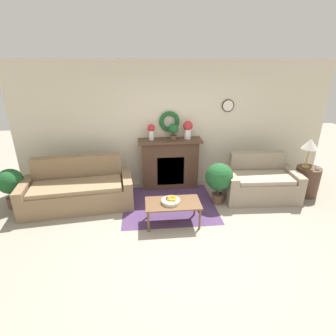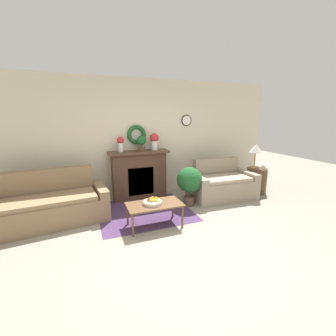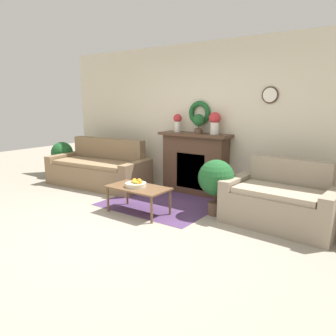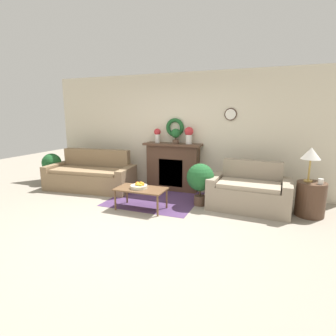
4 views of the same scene
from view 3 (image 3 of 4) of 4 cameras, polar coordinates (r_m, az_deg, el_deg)
The scene contains 13 objects.
ground_plane at distance 4.40m, azimuth -9.27°, elevation -10.98°, with size 16.00×16.00×0.00m, color gray.
floor_rug at distance 5.55m, azimuth -0.71°, elevation -5.97°, with size 1.80×1.62×0.01m.
wall_back at distance 6.03m, azimuth 6.99°, elevation 8.41°, with size 6.80×0.15×2.70m.
fireplace at distance 6.01m, azimuth 4.71°, elevation 0.85°, with size 1.35×0.41×1.11m.
couch_left at distance 6.76m, azimuth -11.86°, elevation -0.29°, with size 2.14×1.10×0.92m.
loveseat_right at distance 4.76m, azimuth 19.12°, elevation -5.71°, with size 1.52×0.92×0.89m.
coffee_table at distance 4.96m, azimuth -5.21°, elevation -3.75°, with size 0.94×0.52×0.41m.
fruit_bowl at distance 4.96m, azimuth -5.58°, elevation -2.76°, with size 0.32×0.32×0.12m.
vase_on_mantel_left at distance 6.14m, azimuth 1.68°, elevation 8.10°, with size 0.16×0.16×0.33m.
vase_on_mantel_right at distance 5.74m, azimuth 8.14°, elevation 8.02°, with size 0.20×0.20×0.38m.
potted_plant_on_mantel at distance 5.87m, azimuth 5.34°, elevation 8.00°, with size 0.21×0.21×0.34m.
potted_plant_floor_by_couch at distance 7.71m, azimuth -17.94°, elevation 2.15°, with size 0.48×0.48×0.79m.
potted_plant_floor_by_loveseat at distance 4.89m, azimuth 8.38°, elevation -2.02°, with size 0.54×0.54×0.84m.
Camera 3 is at (2.91, -2.84, 1.68)m, focal length 35.00 mm.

